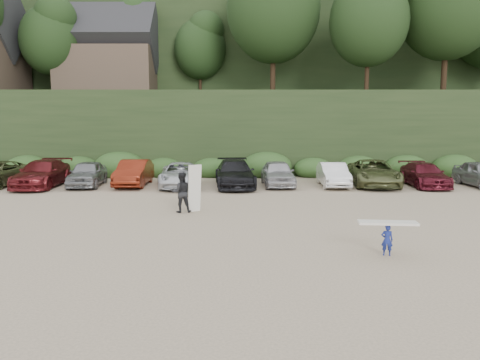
{
  "coord_description": "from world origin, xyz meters",
  "views": [
    {
      "loc": [
        -0.62,
        -17.73,
        4.05
      ],
      "look_at": [
        -0.6,
        3.0,
        1.3
      ],
      "focal_mm": 35.0,
      "sensor_mm": 36.0,
      "label": 1
    }
  ],
  "objects": [
    {
      "name": "hillside_backdrop",
      "position": [
        -0.26,
        35.93,
        11.22
      ],
      "size": [
        90.0,
        41.5,
        28.0
      ],
      "color": "black",
      "rests_on": "ground"
    },
    {
      "name": "ground",
      "position": [
        0.0,
        0.0,
        0.0
      ],
      "size": [
        120.0,
        120.0,
        0.0
      ],
      "primitive_type": "plane",
      "color": "tan",
      "rests_on": "ground"
    },
    {
      "name": "parked_cars",
      "position": [
        -2.53,
        9.96,
        0.75
      ],
      "size": [
        39.19,
        6.13,
        1.58
      ],
      "color": "silver",
      "rests_on": "ground"
    },
    {
      "name": "adult_surfer",
      "position": [
        -3.08,
        2.17,
        0.89
      ],
      "size": [
        1.35,
        0.79,
        2.07
      ],
      "color": "black",
      "rests_on": "ground"
    },
    {
      "name": "child_surfer",
      "position": [
        3.75,
        -4.26,
        0.7
      ],
      "size": [
        1.75,
        0.63,
        1.03
      ],
      "color": "navy",
      "rests_on": "ground"
    }
  ]
}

